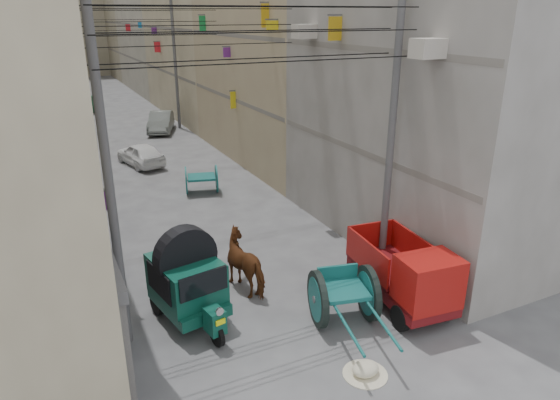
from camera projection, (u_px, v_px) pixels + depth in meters
building_row_right at (209, 23)px, 37.81m from camera, size 8.00×62.00×14.00m
end_cap_building at (65, 19)px, 61.38m from camera, size 22.00×10.00×13.00m
shutters_left at (86, 218)px, 14.69m from camera, size 0.18×14.40×2.88m
signboards at (138, 92)px, 25.11m from camera, size 8.22×40.52×5.67m
ac_units at (364, 3)px, 13.41m from camera, size 0.70×6.55×3.35m
utility_poles at (159, 93)px, 20.99m from camera, size 7.40×22.20×8.00m
overhead_cables at (169, 25)px, 17.82m from camera, size 7.40×22.52×1.12m
auto_rickshaw at (187, 279)px, 12.11m from camera, size 1.85×2.76×1.88m
tonga_cart at (343, 295)px, 12.14m from camera, size 1.84×3.28×1.40m
mini_truck at (409, 279)px, 12.56m from camera, size 1.77×3.38×1.83m
second_cart at (201, 179)px, 21.00m from camera, size 1.59×1.48×1.18m
feed_sack at (365, 369)px, 10.49m from camera, size 0.60×0.48×0.30m
horse at (248, 262)px, 13.63m from camera, size 1.28×2.01×1.57m
distant_car_white at (140, 154)px, 24.86m from camera, size 2.12×3.59×1.15m
distant_car_grey at (161, 122)px, 31.94m from camera, size 2.56×4.07×1.27m
distant_car_green at (87, 103)px, 38.90m from camera, size 2.69×4.37×1.18m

